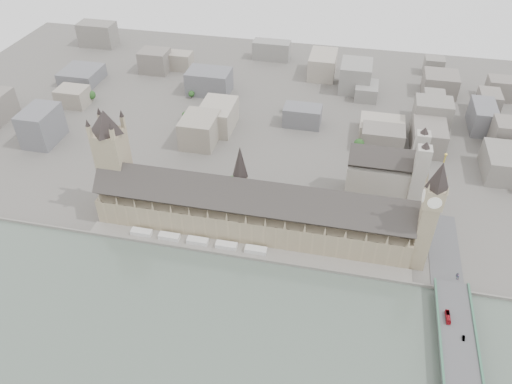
% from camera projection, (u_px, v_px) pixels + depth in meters
% --- Properties ---
extents(ground, '(900.00, 900.00, 0.00)m').
position_uv_depth(ground, '(246.00, 246.00, 418.31)').
color(ground, '#595651').
rests_on(ground, ground).
extents(embankment_wall, '(600.00, 1.50, 3.00)m').
position_uv_depth(embankment_wall, '(242.00, 257.00, 405.86)').
color(embankment_wall, slate).
rests_on(embankment_wall, ground).
extents(river_terrace, '(270.00, 15.00, 2.00)m').
position_uv_depth(river_terrace, '(244.00, 251.00, 411.93)').
color(river_terrace, slate).
rests_on(river_terrace, ground).
extents(terrace_tents, '(118.00, 7.00, 4.00)m').
position_uv_depth(terrace_tents, '(197.00, 241.00, 417.15)').
color(terrace_tents, silver).
rests_on(terrace_tents, river_terrace).
extents(palace_of_westminster, '(265.00, 40.73, 55.44)m').
position_uv_depth(palace_of_westminster, '(251.00, 210.00, 419.39)').
color(palace_of_westminster, gray).
rests_on(palace_of_westminster, ground).
extents(elizabeth_tower, '(17.00, 17.00, 107.50)m').
position_uv_depth(elizabeth_tower, '(430.00, 209.00, 365.45)').
color(elizabeth_tower, gray).
rests_on(elizabeth_tower, ground).
extents(victoria_tower, '(30.00, 30.00, 100.00)m').
position_uv_depth(victoria_tower, '(113.00, 157.00, 424.52)').
color(victoria_tower, gray).
rests_on(victoria_tower, ground).
extents(central_tower, '(13.00, 13.00, 48.00)m').
position_uv_depth(central_tower, '(240.00, 171.00, 404.12)').
color(central_tower, '#9D876C').
rests_on(central_tower, ground).
extents(westminster_bridge, '(25.00, 325.00, 10.25)m').
position_uv_depth(westminster_bridge, '(460.00, 371.00, 320.87)').
color(westminster_bridge, '#474749').
rests_on(westminster_bridge, ground).
extents(westminster_abbey, '(68.00, 36.00, 64.00)m').
position_uv_depth(westminster_abbey, '(387.00, 173.00, 457.19)').
color(westminster_abbey, '#9E998F').
rests_on(westminster_abbey, ground).
extents(city_skyline_inland, '(720.00, 360.00, 38.00)m').
position_uv_depth(city_skyline_inland, '(293.00, 93.00, 594.67)').
color(city_skyline_inland, gray).
rests_on(city_skyline_inland, ground).
extents(park_trees, '(110.00, 30.00, 15.00)m').
position_uv_depth(park_trees, '(250.00, 194.00, 461.41)').
color(park_trees, '#164018').
rests_on(park_trees, ground).
extents(red_bus_north, '(2.99, 11.69, 3.24)m').
position_uv_depth(red_bus_north, '(448.00, 317.00, 346.12)').
color(red_bus_north, '#A4121B').
rests_on(red_bus_north, westminster_bridge).
extents(car_silver, '(2.00, 4.54, 1.45)m').
position_uv_depth(car_silver, '(464.00, 338.00, 333.59)').
color(car_silver, gray).
rests_on(car_silver, westminster_bridge).
extents(car_approach, '(2.84, 5.81, 1.63)m').
position_uv_depth(car_approach, '(458.00, 276.00, 376.59)').
color(car_approach, gray).
rests_on(car_approach, westminster_bridge).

